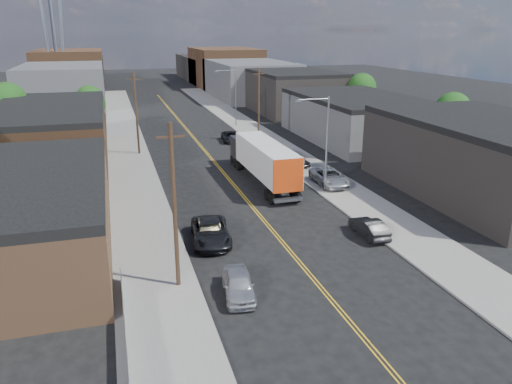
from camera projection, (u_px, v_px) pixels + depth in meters
ground at (187, 129)px, 77.91m from camera, size 260.00×260.00×0.00m
centerline at (204, 150)px, 64.22m from camera, size 0.32×120.00×0.01m
sidewalk_left at (129, 155)px, 61.66m from camera, size 5.00×140.00×0.15m
sidewalk_right at (274, 145)px, 66.74m from camera, size 5.00×140.00×0.15m
warehouse_tan at (16, 215)px, 33.91m from camera, size 12.00×22.00×5.60m
warehouse_brown at (51, 134)px, 57.47m from camera, size 12.00×26.00×6.60m
industrial_right_a at (487, 157)px, 46.20m from camera, size 14.00×22.00×7.10m
industrial_right_b at (357, 117)px, 70.08m from camera, size 14.00×24.00×6.10m
industrial_right_c at (292, 91)px, 93.57m from camera, size 14.00×22.00×7.60m
skyline_left_a at (64, 84)px, 103.25m from camera, size 16.00×30.00×8.00m
skyline_right_a at (249, 79)px, 113.96m from camera, size 16.00×30.00×8.00m
skyline_left_b at (70, 70)px, 125.75m from camera, size 16.00×26.00×10.00m
skyline_right_b at (225, 67)px, 136.46m from camera, size 16.00×26.00×10.00m
skyline_left_c at (75, 71)px, 144.46m from camera, size 16.00×40.00×7.00m
skyline_right_c at (210, 68)px, 155.17m from camera, size 16.00×40.00×7.00m
streetlight_near at (323, 136)px, 46.36m from camera, size 3.39×0.25×9.00m
streetlight_far at (233, 93)px, 78.29m from camera, size 3.39×0.25×9.00m
utility_pole_left_near at (174, 207)px, 28.51m from camera, size 1.60×0.26×10.00m
utility_pole_left_far at (136, 113)px, 60.44m from camera, size 1.60×0.26×10.00m
utility_pole_right at (259, 104)px, 67.56m from camera, size 1.60×0.26×10.00m
chainlink_fence at (126, 350)px, 23.08m from camera, size 0.05×16.00×1.22m
tree_left_mid at (8, 104)px, 65.24m from camera, size 5.10×5.04×8.37m
tree_left_far at (90, 101)px, 74.59m from camera, size 4.35×4.20×6.97m
tree_right_near at (453, 113)px, 62.55m from camera, size 4.60×4.48×7.44m
tree_right_far at (362, 89)px, 84.35m from camera, size 4.85×4.76×7.91m
semi_truck at (261, 158)px, 50.44m from camera, size 2.91×16.23×4.25m
car_left_a at (238, 285)px, 28.84m from camera, size 2.28×4.47×1.46m
car_left_b at (210, 231)px, 36.59m from camera, size 1.97×4.57×1.46m
car_left_c at (211, 232)px, 36.18m from camera, size 3.23×5.96×1.59m
car_right_oncoming at (369, 228)px, 37.27m from camera, size 1.51×4.22×1.39m
car_right_lot_a at (329, 177)px, 49.23m from camera, size 2.75×5.71×1.57m
car_right_lot_c at (297, 160)px, 56.23m from camera, size 2.19×4.09×1.32m
car_ahead_truck at (231, 137)px, 69.05m from camera, size 2.79×5.12×1.36m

